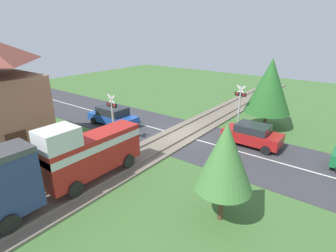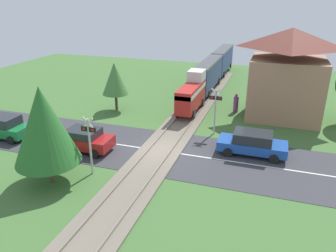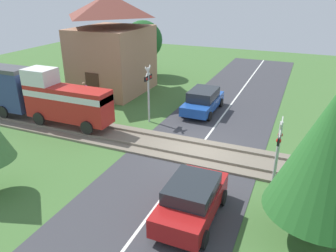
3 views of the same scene
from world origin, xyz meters
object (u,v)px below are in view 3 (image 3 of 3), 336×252
object	(u,v)px
crossing_signal_west_approach	(277,151)
pedestrian_by_station	(85,95)
car_far_side	(203,100)
station_building	(112,46)
car_near_crossing	(192,199)
crossing_signal_east_approach	(148,87)

from	to	relation	value
crossing_signal_west_approach	pedestrian_by_station	bearing A→B (deg)	64.26
car_far_side	pedestrian_by_station	distance (m)	8.14
car_far_side	station_building	xyz separation A→B (m)	(1.77, 7.89, 2.75)
car_near_crossing	crossing_signal_east_approach	bearing A→B (deg)	35.42
car_near_crossing	crossing_signal_west_approach	size ratio (longest dim) A/B	1.08
station_building	car_near_crossing	bearing A→B (deg)	-138.85
crossing_signal_west_approach	station_building	world-z (taller)	station_building
crossing_signal_east_approach	crossing_signal_west_approach	bearing A→B (deg)	-124.90
car_near_crossing	station_building	distance (m)	16.60
car_far_side	station_building	distance (m)	8.54
car_far_side	crossing_signal_west_approach	bearing A→B (deg)	-147.50
car_near_crossing	station_building	bearing A→B (deg)	41.15
car_far_side	pedestrian_by_station	bearing A→B (deg)	104.83
crossing_signal_east_approach	car_far_side	bearing A→B (deg)	-40.56
station_building	car_far_side	bearing A→B (deg)	-102.67
car_near_crossing	pedestrian_by_station	distance (m)	13.68
car_far_side	pedestrian_by_station	world-z (taller)	pedestrian_by_station
pedestrian_by_station	crossing_signal_west_approach	bearing A→B (deg)	-115.74
station_building	pedestrian_by_station	bearing A→B (deg)	-179.72
car_near_crossing	car_far_side	distance (m)	10.94
car_far_side	crossing_signal_east_approach	size ratio (longest dim) A/B	1.24
crossing_signal_east_approach	station_building	distance (m)	7.27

